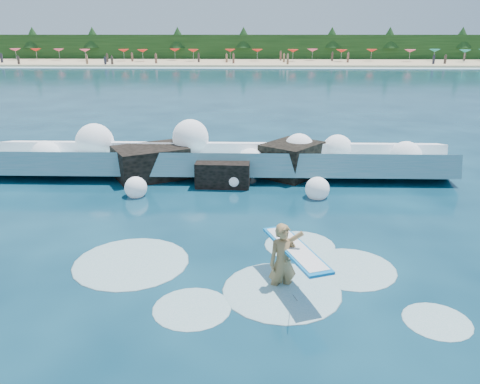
% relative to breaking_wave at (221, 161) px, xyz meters
% --- Properties ---
extents(ground, '(200.00, 200.00, 0.00)m').
position_rel_breaking_wave_xyz_m(ground, '(-0.54, -7.77, -0.55)').
color(ground, '#062637').
rests_on(ground, ground).
extents(beach, '(140.00, 20.00, 0.40)m').
position_rel_breaking_wave_xyz_m(beach, '(-0.54, 70.23, -0.35)').
color(beach, tan).
rests_on(beach, ground).
extents(wet_band, '(140.00, 5.00, 0.08)m').
position_rel_breaking_wave_xyz_m(wet_band, '(-0.54, 59.23, -0.51)').
color(wet_band, silver).
rests_on(wet_band, ground).
extents(treeline, '(140.00, 4.00, 5.00)m').
position_rel_breaking_wave_xyz_m(treeline, '(-0.54, 80.23, 1.95)').
color(treeline, black).
rests_on(treeline, ground).
extents(breaking_wave, '(18.38, 2.85, 1.58)m').
position_rel_breaking_wave_xyz_m(breaking_wave, '(0.00, 0.00, 0.00)').
color(breaking_wave, teal).
rests_on(breaking_wave, ground).
extents(rock_cluster, '(8.78, 3.47, 1.58)m').
position_rel_breaking_wave_xyz_m(rock_cluster, '(-0.17, -0.51, -0.05)').
color(rock_cluster, black).
rests_on(rock_cluster, ground).
extents(surfer_with_board, '(1.43, 3.01, 1.87)m').
position_rel_breaking_wave_xyz_m(surfer_with_board, '(2.10, -8.99, 0.14)').
color(surfer_with_board, '#9A7648').
rests_on(surfer_with_board, ground).
extents(wave_spray, '(15.61, 4.32, 2.33)m').
position_rel_breaking_wave_xyz_m(wave_spray, '(-0.25, -0.15, 0.46)').
color(wave_spray, white).
rests_on(wave_spray, ground).
extents(surf_foam, '(9.06, 5.18, 0.15)m').
position_rel_breaking_wave_xyz_m(surf_foam, '(1.01, -8.40, -0.55)').
color(surf_foam, silver).
rests_on(surf_foam, ground).
extents(beach_umbrellas, '(110.99, 6.06, 0.50)m').
position_rel_breaking_wave_xyz_m(beach_umbrellas, '(-0.41, 72.13, 1.70)').
color(beach_umbrellas, '#EC4569').
rests_on(beach_umbrellas, ground).
extents(beachgoers, '(104.88, 13.35, 1.93)m').
position_rel_breaking_wave_xyz_m(beachgoers, '(13.68, 66.89, 0.56)').
color(beachgoers, '#3F332D').
rests_on(beachgoers, ground).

